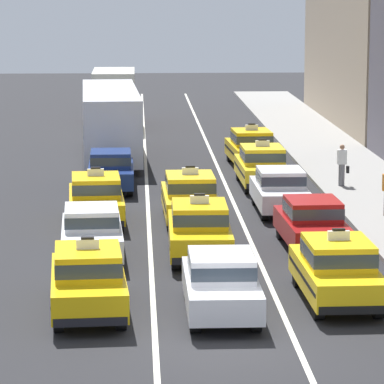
{
  "coord_description": "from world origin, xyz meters",
  "views": [
    {
      "loc": [
        -1.97,
        -25.27,
        8.09
      ],
      "look_at": [
        -0.18,
        12.14,
        1.3
      ],
      "focal_mm": 108.31,
      "sensor_mm": 36.0,
      "label": 1
    }
  ],
  "objects_px": {
    "pedestrian_trailing": "(342,165)",
    "sedan_right_second": "(312,222)",
    "taxi_right_fourth": "(262,165)",
    "taxi_center_third": "(190,197)",
    "taxi_left_nearest": "(88,279)",
    "sedan_left_fourth": "(111,169)",
    "taxi_left_third": "(96,198)",
    "sedan_right_third": "(280,189)",
    "taxi_center_second": "(199,229)",
    "taxi_right_nearest": "(337,269)",
    "sedan_left_second": "(92,231)",
    "bus_left_fifth": "(110,119)",
    "taxi_right_fifth": "(251,147)",
    "sedan_center_nearest": "(221,282)",
    "box_truck_left_sixth": "(114,96)"
  },
  "relations": [
    {
      "from": "sedan_right_second",
      "to": "sedan_right_third",
      "type": "relative_size",
      "value": 1.01
    },
    {
      "from": "taxi_right_fourth",
      "to": "taxi_center_third",
      "type": "bearing_deg",
      "value": -115.43
    },
    {
      "from": "taxi_right_nearest",
      "to": "taxi_left_nearest",
      "type": "bearing_deg",
      "value": -173.79
    },
    {
      "from": "taxi_center_second",
      "to": "taxi_right_nearest",
      "type": "height_order",
      "value": "same"
    },
    {
      "from": "sedan_right_third",
      "to": "taxi_left_nearest",
      "type": "bearing_deg",
      "value": -116.81
    },
    {
      "from": "taxi_left_nearest",
      "to": "sedan_right_third",
      "type": "distance_m",
      "value": 14.01
    },
    {
      "from": "sedan_left_fourth",
      "to": "sedan_right_third",
      "type": "distance_m",
      "value": 7.76
    },
    {
      "from": "taxi_right_nearest",
      "to": "sedan_right_second",
      "type": "xyz_separation_m",
      "value": [
        0.27,
        5.99,
        -0.03
      ]
    },
    {
      "from": "bus_left_fifth",
      "to": "taxi_center_third",
      "type": "height_order",
      "value": "bus_left_fifth"
    },
    {
      "from": "taxi_left_nearest",
      "to": "sedan_center_nearest",
      "type": "relative_size",
      "value": 1.08
    },
    {
      "from": "box_truck_left_sixth",
      "to": "taxi_right_nearest",
      "type": "bearing_deg",
      "value": -80.24
    },
    {
      "from": "sedan_center_nearest",
      "to": "taxi_center_third",
      "type": "height_order",
      "value": "taxi_center_third"
    },
    {
      "from": "sedan_left_second",
      "to": "taxi_right_nearest",
      "type": "xyz_separation_m",
      "value": [
        6.45,
        -5.06,
        0.03
      ]
    },
    {
      "from": "taxi_center_third",
      "to": "taxi_right_fourth",
      "type": "bearing_deg",
      "value": 64.57
    },
    {
      "from": "taxi_left_third",
      "to": "sedan_right_second",
      "type": "xyz_separation_m",
      "value": [
        6.76,
        -4.23,
        -0.03
      ]
    },
    {
      "from": "taxi_center_third",
      "to": "taxi_right_fourth",
      "type": "distance_m",
      "value": 7.44
    },
    {
      "from": "taxi_center_third",
      "to": "pedestrian_trailing",
      "type": "distance_m",
      "value": 8.7
    },
    {
      "from": "bus_left_fifth",
      "to": "sedan_center_nearest",
      "type": "relative_size",
      "value": 2.62
    },
    {
      "from": "box_truck_left_sixth",
      "to": "taxi_right_fourth",
      "type": "relative_size",
      "value": 1.52
    },
    {
      "from": "taxi_center_third",
      "to": "taxi_right_nearest",
      "type": "distance_m",
      "value": 10.85
    },
    {
      "from": "taxi_left_third",
      "to": "taxi_center_second",
      "type": "xyz_separation_m",
      "value": [
        3.25,
        -5.13,
        0.0
      ]
    },
    {
      "from": "taxi_left_third",
      "to": "sedan_center_nearest",
      "type": "bearing_deg",
      "value": -72.96
    },
    {
      "from": "pedestrian_trailing",
      "to": "taxi_right_nearest",
      "type": "bearing_deg",
      "value": -100.46
    },
    {
      "from": "taxi_left_third",
      "to": "sedan_center_nearest",
      "type": "height_order",
      "value": "taxi_left_third"
    },
    {
      "from": "sedan_left_fourth",
      "to": "taxi_center_second",
      "type": "relative_size",
      "value": 0.94
    },
    {
      "from": "taxi_center_third",
      "to": "taxi_left_nearest",
      "type": "bearing_deg",
      "value": -105.38
    },
    {
      "from": "taxi_left_nearest",
      "to": "pedestrian_trailing",
      "type": "bearing_deg",
      "value": 61.26
    },
    {
      "from": "bus_left_fifth",
      "to": "taxi_center_third",
      "type": "relative_size",
      "value": 2.46
    },
    {
      "from": "sedan_left_fourth",
      "to": "taxi_right_nearest",
      "type": "bearing_deg",
      "value": -69.72
    },
    {
      "from": "taxi_center_third",
      "to": "sedan_right_third",
      "type": "relative_size",
      "value": 1.06
    },
    {
      "from": "pedestrian_trailing",
      "to": "sedan_right_second",
      "type": "bearing_deg",
      "value": -104.88
    },
    {
      "from": "sedan_left_fourth",
      "to": "pedestrian_trailing",
      "type": "relative_size",
      "value": 2.61
    },
    {
      "from": "sedan_left_second",
      "to": "bus_left_fifth",
      "type": "bearing_deg",
      "value": 89.65
    },
    {
      "from": "sedan_right_second",
      "to": "box_truck_left_sixth",
      "type": "bearing_deg",
      "value": 102.07
    },
    {
      "from": "sedan_left_fourth",
      "to": "sedan_right_second",
      "type": "xyz_separation_m",
      "value": [
        6.39,
        -10.59,
        0.0
      ]
    },
    {
      "from": "bus_left_fifth",
      "to": "sedan_right_third",
      "type": "bearing_deg",
      "value": -64.62
    },
    {
      "from": "sedan_left_second",
      "to": "sedan_left_fourth",
      "type": "xyz_separation_m",
      "value": [
        0.32,
        11.52,
        0.0
      ]
    },
    {
      "from": "sedan_right_second",
      "to": "bus_left_fifth",
      "type": "bearing_deg",
      "value": 109.0
    },
    {
      "from": "sedan_right_second",
      "to": "taxi_right_fourth",
      "type": "distance_m",
      "value": 11.07
    },
    {
      "from": "taxi_left_nearest",
      "to": "taxi_right_fifth",
      "type": "distance_m",
      "value": 23.76
    },
    {
      "from": "taxi_left_nearest",
      "to": "sedan_left_fourth",
      "type": "distance_m",
      "value": 17.27
    },
    {
      "from": "sedan_left_fourth",
      "to": "sedan_right_third",
      "type": "xyz_separation_m",
      "value": [
        6.12,
        -4.77,
        0.0
      ]
    },
    {
      "from": "taxi_left_third",
      "to": "taxi_center_second",
      "type": "relative_size",
      "value": 1.01
    },
    {
      "from": "taxi_left_nearest",
      "to": "taxi_right_nearest",
      "type": "height_order",
      "value": "same"
    },
    {
      "from": "sedan_left_fourth",
      "to": "sedan_right_third",
      "type": "bearing_deg",
      "value": -37.91
    },
    {
      "from": "taxi_center_second",
      "to": "taxi_right_nearest",
      "type": "relative_size",
      "value": 1.0
    },
    {
      "from": "taxi_right_fifth",
      "to": "taxi_center_second",
      "type": "bearing_deg",
      "value": -100.69
    },
    {
      "from": "taxi_left_third",
      "to": "taxi_center_third",
      "type": "bearing_deg",
      "value": 2.15
    },
    {
      "from": "taxi_right_nearest",
      "to": "taxi_right_fifth",
      "type": "height_order",
      "value": "same"
    },
    {
      "from": "taxi_left_third",
      "to": "pedestrian_trailing",
      "type": "relative_size",
      "value": 2.81
    }
  ]
}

